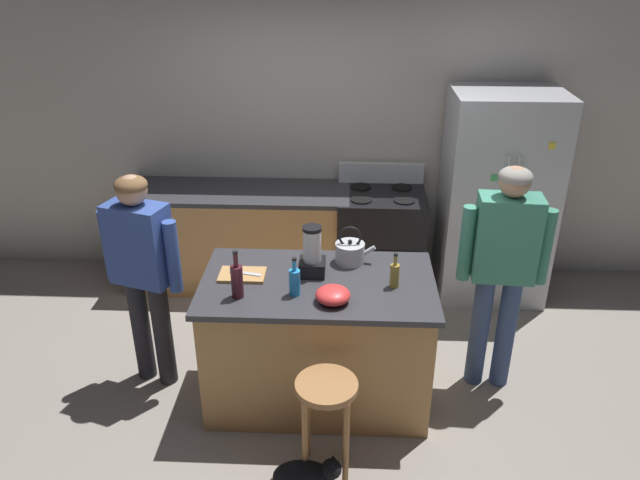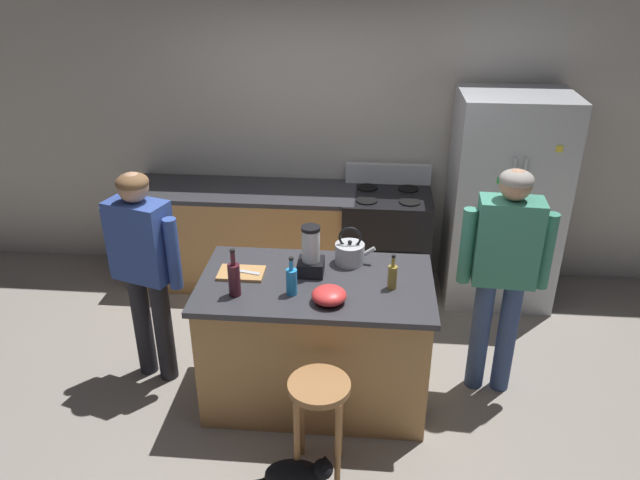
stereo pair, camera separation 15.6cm
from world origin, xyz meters
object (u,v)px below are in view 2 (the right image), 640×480
person_by_island_left (143,260)px  cutting_board (241,273)px  kitchen_island (316,340)px  bottle_wine (234,278)px  bottle_soda (292,281)px  bar_stool (319,404)px  blender_appliance (311,254)px  tea_kettle (350,252)px  cat (298,475)px  chef_knife (244,272)px  person_by_sink_right (504,264)px  refrigerator (504,201)px  stove_range (386,241)px  bottle_vinegar (392,276)px  mixing_bowl (329,295)px

person_by_island_left → cutting_board: (0.69, -0.08, -0.03)m
kitchen_island → bottle_wine: (-0.48, -0.21, 0.57)m
bottle_soda → person_by_island_left: bearing=164.7°
bar_stool → blender_appliance: blender_appliance is taller
blender_appliance → tea_kettle: bearing=35.3°
kitchen_island → cat: kitchen_island is taller
person_by_island_left → bottle_wine: size_ratio=4.99×
bottle_soda → chef_knife: bottle_soda is taller
kitchen_island → bar_stool: 0.70m
person_by_sink_right → bottle_wine: size_ratio=5.22×
refrigerator → person_by_sink_right: bearing=-100.6°
person_by_sink_right → bottle_soda: bearing=-165.2°
stove_range → cat: bearing=-102.1°
stove_range → cutting_board: stove_range is taller
person_by_sink_right → bottle_vinegar: person_by_sink_right is taller
person_by_island_left → bottle_vinegar: (1.67, -0.16, 0.05)m
kitchen_island → cutting_board: bearing=174.6°
kitchen_island → bottle_vinegar: 0.73m
tea_kettle → person_by_sink_right: bearing=-4.6°
bar_stool → blender_appliance: 0.97m
mixing_bowl → refrigerator: bearing=52.1°
stove_range → cutting_board: 1.83m
tea_kettle → cutting_board: 0.74m
blender_appliance → bottle_vinegar: bearing=-14.6°
cutting_board → stove_range: bearing=56.4°
cat → tea_kettle: tea_kettle is taller
refrigerator → mixing_bowl: bearing=-127.9°
stove_range → bottle_soda: bearing=-110.1°
refrigerator → cat: size_ratio=3.50×
kitchen_island → tea_kettle: (0.21, 0.27, 0.53)m
person_by_sink_right → blender_appliance: (-1.26, -0.10, 0.06)m
mixing_bowl → cutting_board: mixing_bowl is taller
bottle_soda → blender_appliance: bearing=70.4°
bottle_vinegar → mixing_bowl: (-0.38, -0.20, -0.04)m
tea_kettle → cutting_board: (-0.70, -0.23, -0.07)m
refrigerator → mixing_bowl: size_ratio=8.45×
bar_stool → bottle_vinegar: 0.91m
mixing_bowl → kitchen_island: bearing=112.9°
refrigerator → chef_knife: size_ratio=8.27×
bottle_vinegar → bottle_wine: bottle_wine is taller
person_by_sink_right → mixing_bowl: size_ratio=7.66×
refrigerator → mixing_bowl: refrigerator is taller
stove_range → bottle_vinegar: size_ratio=4.65×
refrigerator → chef_knife: (-1.94, -1.45, 0.03)m
stove_range → chef_knife: bearing=-123.0°
bottle_vinegar → tea_kettle: 0.42m
refrigerator → cutting_board: refrigerator is taller
bar_stool → mixing_bowl: size_ratio=3.06×
refrigerator → chef_knife: refrigerator is taller
bottle_vinegar → mixing_bowl: size_ratio=1.10×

